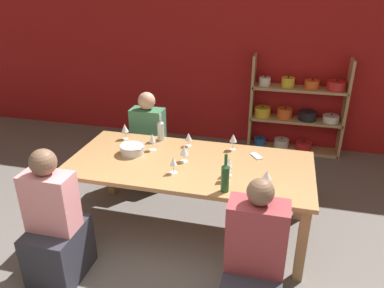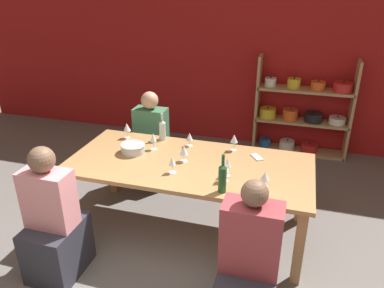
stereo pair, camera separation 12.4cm
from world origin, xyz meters
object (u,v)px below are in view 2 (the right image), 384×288
wine_glass_red_a (234,139)px  wine_glass_red_b (225,168)px  wine_bottle_dark (222,177)px  dining_table (189,170)px  wine_glass_white_c (127,128)px  person_near_a (54,229)px  person_near_b (249,267)px  wine_glass_empty_c (172,161)px  person_far_a (152,150)px  cell_phone (257,157)px  mixing_bowl (133,148)px  wine_glass_empty_b (190,137)px  wine_glass_red_c (228,163)px  wine_glass_white_a (265,176)px  wine_glass_white_b (184,150)px  wine_glass_empty_a (153,138)px  shelf_unit (302,115)px  wine_bottle_green (162,129)px

wine_glass_red_a → wine_glass_red_b: (0.04, -0.64, 0.00)m
wine_bottle_dark → wine_glass_red_a: (-0.05, 0.81, -0.01)m
dining_table → wine_glass_white_c: size_ratio=13.48×
person_near_a → person_near_b: 1.63m
wine_glass_empty_c → person_far_a: bearing=121.3°
cell_phone → mixing_bowl: bearing=-169.1°
wine_glass_empty_b → wine_glass_red_c: (0.50, -0.52, 0.02)m
dining_table → cell_phone: (0.61, 0.29, 0.09)m
wine_glass_white_a → person_near_b: (-0.02, -0.61, -0.45)m
wine_glass_white_b → wine_glass_red_c: 0.48m
wine_bottle_dark → person_far_a: size_ratio=0.29×
wine_glass_white_c → person_far_a: size_ratio=0.15×
wine_glass_empty_a → person_far_a: bearing=114.5°
person_far_a → wine_glass_red_c: bearing=139.2°
wine_glass_red_c → dining_table: bearing=159.0°
wine_glass_empty_a → wine_glass_empty_b: (0.33, 0.19, -0.03)m
cell_phone → person_near_b: person_near_b is taller
wine_glass_white_c → wine_glass_white_b: bearing=-25.4°
wine_glass_empty_b → person_far_a: person_far_a is taller
wine_glass_empty_c → person_near_a: size_ratio=0.13×
dining_table → wine_glass_red_c: size_ratio=12.80×
wine_glass_empty_a → person_near_a: (-0.48, -1.07, -0.45)m
wine_glass_red_a → person_near_b: 1.38m
wine_bottle_dark → cell_phone: wine_bottle_dark is taller
person_near_b → wine_glass_empty_b: bearing=124.0°
shelf_unit → mixing_bowl: 2.69m
wine_glass_white_b → wine_glass_empty_b: 0.36m
person_near_a → person_far_a: size_ratio=1.03×
wine_bottle_green → wine_bottle_dark: wine_bottle_dark is taller
wine_glass_white_c → cell_phone: bearing=-3.5°
wine_glass_empty_a → wine_glass_white_b: (0.38, -0.17, -0.01)m
wine_glass_white_a → wine_glass_empty_c: size_ratio=0.87×
wine_glass_white_a → wine_glass_empty_c: (-0.82, 0.01, 0.02)m
wine_glass_white_a → person_far_a: 1.85m
wine_glass_empty_b → person_far_a: size_ratio=0.13×
wine_glass_empty_a → mixing_bowl: bearing=-143.8°
dining_table → shelf_unit: bearing=65.4°
shelf_unit → wine_glass_empty_c: (-1.10, -2.43, 0.29)m
wine_bottle_dark → wine_glass_white_a: (0.33, 0.18, -0.04)m
mixing_bowl → wine_glass_white_b: bearing=-4.4°
wine_glass_red_a → person_near_a: person_near_a is taller
person_far_a → wine_glass_white_c: bearing=78.0°
wine_glass_white_b → wine_glass_white_c: (-0.76, 0.36, 0.01)m
wine_glass_empty_a → wine_glass_white_a: wine_glass_empty_a is taller
dining_table → wine_glass_empty_a: bearing=157.3°
shelf_unit → wine_glass_white_b: shelf_unit is taller
dining_table → wine_glass_white_b: 0.20m
person_far_a → wine_bottle_dark: bearing=132.4°
dining_table → wine_glass_white_a: bearing=-18.3°
wine_glass_white_a → wine_glass_red_a: 0.74m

